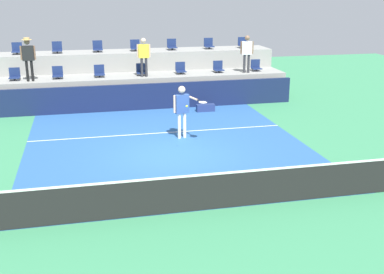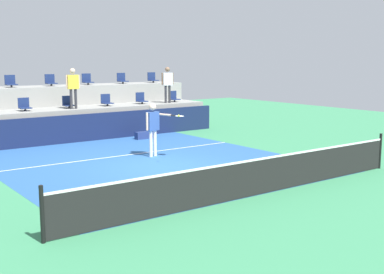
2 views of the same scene
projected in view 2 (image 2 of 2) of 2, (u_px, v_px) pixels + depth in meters
name	position (u px, v px, depth m)	size (l,w,h in m)	color
ground_plane	(163.00, 167.00, 15.17)	(40.00, 40.00, 0.00)	#388456
court_inner_paint	(146.00, 162.00, 15.96)	(9.00, 10.00, 0.01)	#285693
court_service_line	(125.00, 155.00, 17.07)	(9.00, 0.06, 0.00)	white
tennis_net	(254.00, 176.00, 11.92)	(10.48, 0.08, 1.07)	black
sponsor_backboard	(81.00, 128.00, 19.85)	(13.00, 0.16, 1.10)	#141E42
seating_tier_lower	(68.00, 123.00, 20.87)	(13.00, 1.80, 1.25)	gray
seating_tier_upper	(52.00, 109.00, 22.23)	(13.00, 1.80, 2.10)	gray
stadium_chair_lower_mid_left	(24.00, 105.00, 19.62)	(0.44, 0.40, 0.52)	#2D2D33
stadium_chair_lower_center	(68.00, 103.00, 20.70)	(0.44, 0.40, 0.52)	#2D2D33
stadium_chair_lower_mid_right	(106.00, 101.00, 21.73)	(0.44, 0.40, 0.52)	#2D2D33
stadium_chair_lower_right	(141.00, 99.00, 22.77)	(0.44, 0.40, 0.52)	#2D2D33
stadium_chair_lower_far_right	(174.00, 97.00, 23.83)	(0.44, 0.40, 0.52)	#2D2D33
stadium_chair_upper_mid_left	(11.00, 82.00, 20.95)	(0.44, 0.40, 0.52)	#2D2D33
stadium_chair_upper_center	(51.00, 81.00, 21.97)	(0.44, 0.40, 0.52)	#2D2D33
stadium_chair_upper_mid_right	(87.00, 80.00, 23.00)	(0.44, 0.40, 0.52)	#2D2D33
stadium_chair_upper_right	(122.00, 79.00, 24.07)	(0.44, 0.40, 0.52)	#2D2D33
stadium_chair_upper_far_right	(152.00, 78.00, 25.09)	(0.44, 0.40, 0.52)	#2D2D33
tennis_player	(154.00, 124.00, 16.70)	(1.00, 1.18, 1.82)	white
spectator_in_white	(73.00, 85.00, 20.32)	(0.59, 0.25, 1.66)	#2D2D33
spectator_leaning_on_rail	(168.00, 81.00, 23.05)	(0.59, 0.28, 1.67)	#2D2D33
tennis_ball	(179.00, 116.00, 15.02)	(0.07, 0.07, 0.07)	#CCE033
equipment_bag	(144.00, 135.00, 20.62)	(0.76, 0.28, 0.30)	navy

